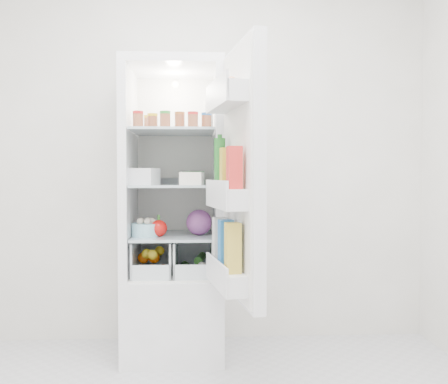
{
  "coord_description": "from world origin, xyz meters",
  "views": [
    {
      "loc": [
        -0.04,
        -1.89,
        1.12
      ],
      "look_at": [
        0.1,
        0.95,
        1.02
      ],
      "focal_mm": 40.0,
      "sensor_mm": 36.0,
      "label": 1
    }
  ],
  "objects": [
    {
      "name": "tub_white",
      "position": [
        -0.37,
        1.06,
        1.11
      ],
      "size": [
        0.19,
        0.19,
        0.1
      ],
      "primitive_type": "cube",
      "rotation": [
        0.0,
        0.0,
        -0.28
      ],
      "color": "silver",
      "rests_on": "shelf_mid"
    },
    {
      "name": "veg_pile",
      "position": [
        -0.07,
        1.18,
        0.56
      ],
      "size": [
        0.16,
        0.3,
        0.1
      ],
      "color": "#244E1A",
      "rests_on": "refrigerator"
    },
    {
      "name": "bell_pepper",
      "position": [
        -0.29,
        1.09,
        0.8
      ],
      "size": [
        0.1,
        0.1,
        0.1
      ],
      "primitive_type": "sphere",
      "color": "red",
      "rests_on": "shelf_low"
    },
    {
      "name": "mushroom_bowl",
      "position": [
        -0.36,
        1.11,
        0.79
      ],
      "size": [
        0.2,
        0.2,
        0.08
      ],
      "primitive_type": "cylinder",
      "rotation": [
        0.0,
        0.0,
        0.19
      ],
      "color": "#9CDAE9",
      "rests_on": "shelf_low"
    },
    {
      "name": "foil_tray",
      "position": [
        -0.21,
        1.37,
        1.08
      ],
      "size": [
        0.19,
        0.16,
        0.04
      ],
      "primitive_type": "cube",
      "rotation": [
        0.0,
        0.0,
        -0.33
      ],
      "color": "silver",
      "rests_on": "shelf_mid"
    },
    {
      "name": "tin_red",
      "position": [
        -0.09,
        1.03,
        1.08
      ],
      "size": [
        0.09,
        0.09,
        0.05
      ],
      "primitive_type": "cylinder",
      "rotation": [
        0.0,
        0.0,
        0.18
      ],
      "color": "red",
      "rests_on": "shelf_mid"
    },
    {
      "name": "shelf_low",
      "position": [
        -0.2,
        1.19,
        0.74
      ],
      "size": [
        0.49,
        0.53,
        0.01
      ],
      "primitive_type": "cube",
      "color": "#9DB0B9",
      "rests_on": "refrigerator"
    },
    {
      "name": "fridge_door",
      "position": [
        0.15,
        0.61,
        1.09
      ],
      "size": [
        0.26,
        0.6,
        1.3
      ],
      "rotation": [
        0.0,
        0.0,
        1.74
      ],
      "color": "white",
      "rests_on": "refrigerator"
    },
    {
      "name": "shelf_mid",
      "position": [
        -0.2,
        1.19,
        1.05
      ],
      "size": [
        0.49,
        0.53,
        0.02
      ],
      "primitive_type": "cube",
      "color": "#9DB0B9",
      "rests_on": "refrigerator"
    },
    {
      "name": "tub_green",
      "position": [
        -0.08,
        1.25,
        1.1
      ],
      "size": [
        0.14,
        0.17,
        0.08
      ],
      "primitive_type": "cube",
      "rotation": [
        0.0,
        0.0,
        0.37
      ],
      "color": "#3E8A46",
      "rests_on": "shelf_mid"
    },
    {
      "name": "shelf_top",
      "position": [
        -0.2,
        1.19,
        1.38
      ],
      "size": [
        0.49,
        0.53,
        0.02
      ],
      "primitive_type": "cube",
      "color": "#9DB0B9",
      "rests_on": "refrigerator"
    },
    {
      "name": "condiment_jars",
      "position": [
        -0.22,
        1.1,
        1.43
      ],
      "size": [
        0.46,
        0.32,
        0.08
      ],
      "color": "#B21919",
      "rests_on": "shelf_top"
    },
    {
      "name": "red_cabbage",
      "position": [
        -0.05,
        1.15,
        0.83
      ],
      "size": [
        0.16,
        0.16,
        0.16
      ],
      "primitive_type": "sphere",
      "color": "#561E59",
      "rests_on": "shelf_low"
    },
    {
      "name": "crisper_left",
      "position": [
        -0.32,
        1.19,
        0.61
      ],
      "size": [
        0.23,
        0.46,
        0.22
      ],
      "primitive_type": null,
      "color": "silver",
      "rests_on": "refrigerator"
    },
    {
      "name": "crisper_right",
      "position": [
        -0.08,
        1.19,
        0.61
      ],
      "size": [
        0.23,
        0.46,
        0.22
      ],
      "primitive_type": null,
      "color": "silver",
      "rests_on": "refrigerator"
    },
    {
      "name": "room_walls",
      "position": [
        0.0,
        0.0,
        1.59
      ],
      "size": [
        3.02,
        3.02,
        2.61
      ],
      "color": "beige",
      "rests_on": "ground"
    },
    {
      "name": "tub_cream",
      "position": [
        -0.09,
        1.02,
        1.09
      ],
      "size": [
        0.14,
        0.14,
        0.07
      ],
      "primitive_type": "cube",
      "rotation": [
        0.0,
        0.0,
        -0.14
      ],
      "color": "white",
      "rests_on": "shelf_mid"
    },
    {
      "name": "refrigerator",
      "position": [
        -0.2,
        1.25,
        0.67
      ],
      "size": [
        0.6,
        0.6,
        1.8
      ],
      "color": "white",
      "rests_on": "ground"
    },
    {
      "name": "squeeze_bottle",
      "position": [
        0.01,
        1.21,
        1.48
      ],
      "size": [
        0.06,
        0.06,
        0.19
      ],
      "primitive_type": "cylinder",
      "rotation": [
        0.0,
        0.0,
        -0.2
      ],
      "color": "silver",
      "rests_on": "shelf_top"
    },
    {
      "name": "citrus_pile",
      "position": [
        -0.33,
        1.12,
        0.59
      ],
      "size": [
        0.2,
        0.24,
        0.16
      ],
      "color": "orange",
      "rests_on": "refrigerator"
    }
  ]
}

